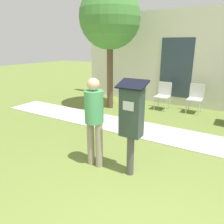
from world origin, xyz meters
name	(u,v)px	position (x,y,z in m)	size (l,w,h in m)	color
sidewalk	(198,141)	(0.00, 3.16, 0.01)	(12.00, 1.10, 0.02)	beige
building_facade	(223,61)	(0.00, 6.09, 1.60)	(10.00, 0.26, 3.20)	silver
parking_meter	(131,117)	(-0.73, 1.23, 1.02)	(0.44, 0.31, 1.59)	#4C4C4C
person_standing	(94,116)	(-1.40, 1.17, 0.93)	(0.32, 0.32, 1.58)	gray
outdoor_chair_left	(163,94)	(-1.54, 5.25, 0.53)	(0.44, 0.44, 0.90)	silver
outdoor_chair_middle	(196,96)	(-0.56, 5.42, 0.53)	(0.44, 0.44, 0.90)	silver
tree	(110,18)	(-3.14, 4.47, 2.84)	(1.90, 1.90, 3.82)	brown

